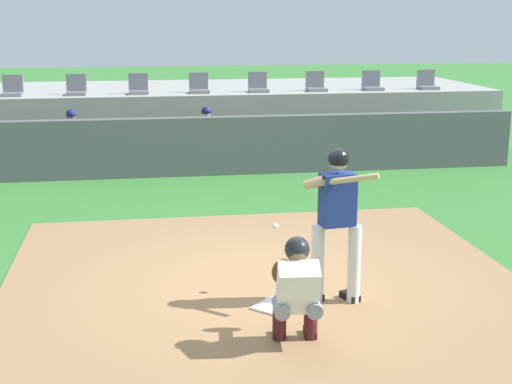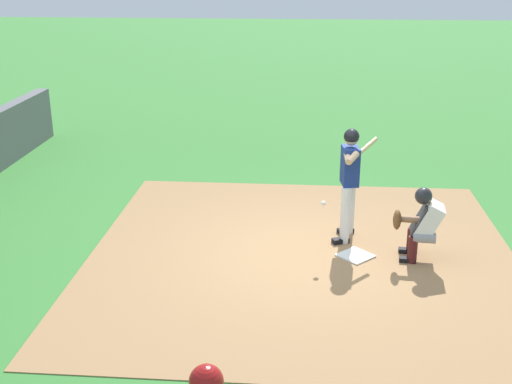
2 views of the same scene
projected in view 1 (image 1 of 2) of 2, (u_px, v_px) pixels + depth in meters
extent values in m
plane|color=#387A33|center=(265.00, 284.00, 9.08)|extent=(80.00, 80.00, 0.00)
cube|color=#9E754C|center=(265.00, 283.00, 9.08)|extent=(6.40, 6.40, 0.01)
cube|color=white|center=(277.00, 307.00, 8.31)|extent=(0.62, 0.62, 0.02)
cylinder|color=silver|center=(318.00, 264.00, 8.43)|extent=(0.15, 0.15, 0.92)
cylinder|color=silver|center=(354.00, 264.00, 8.39)|extent=(0.15, 0.15, 0.92)
cube|color=navy|center=(338.00, 200.00, 8.23)|extent=(0.41, 0.29, 0.60)
sphere|color=tan|center=(339.00, 162.00, 8.13)|extent=(0.21, 0.21, 0.21)
sphere|color=black|center=(339.00, 159.00, 8.12)|extent=(0.24, 0.24, 0.24)
cylinder|color=tan|center=(314.00, 182.00, 8.13)|extent=(0.26, 0.22, 0.17)
cylinder|color=tan|center=(329.00, 180.00, 8.23)|extent=(0.57, 0.13, 0.18)
cylinder|color=tan|center=(341.00, 181.00, 8.00)|extent=(0.74, 0.52, 0.24)
cube|color=black|center=(314.00, 296.00, 8.57)|extent=(0.21, 0.29, 0.09)
cube|color=black|center=(350.00, 297.00, 8.54)|extent=(0.21, 0.29, 0.09)
cylinder|color=gray|center=(281.00, 307.00, 7.27)|extent=(0.19, 0.33, 0.16)
cylinder|color=#4C1919|center=(279.00, 321.00, 7.47)|extent=(0.14, 0.14, 0.42)
cube|color=black|center=(279.00, 334.00, 7.56)|extent=(0.13, 0.25, 0.08)
cylinder|color=gray|center=(313.00, 306.00, 7.29)|extent=(0.19, 0.33, 0.16)
cylinder|color=#4C1919|center=(311.00, 320.00, 7.49)|extent=(0.14, 0.14, 0.42)
cube|color=black|center=(310.00, 333.00, 7.58)|extent=(0.13, 0.25, 0.08)
cube|color=white|center=(298.00, 288.00, 7.18)|extent=(0.44, 0.47, 0.57)
cube|color=#2D2D33|center=(296.00, 283.00, 7.30)|extent=(0.40, 0.29, 0.45)
sphere|color=#996B4C|center=(297.00, 252.00, 7.18)|extent=(0.21, 0.21, 0.21)
sphere|color=#232328|center=(297.00, 249.00, 7.19)|extent=(0.25, 0.25, 0.25)
cylinder|color=#996B4C|center=(291.00, 280.00, 7.40)|extent=(0.14, 0.46, 0.10)
ellipsoid|color=brown|center=(285.00, 272.00, 7.61)|extent=(0.29, 0.15, 0.30)
sphere|color=white|center=(275.00, 226.00, 8.62)|extent=(0.07, 0.07, 0.07)
cube|color=#59595E|center=(212.00, 146.00, 15.18)|extent=(13.00, 0.30, 1.20)
cube|color=olive|center=(207.00, 155.00, 16.23)|extent=(11.80, 0.44, 0.45)
cylinder|color=#939399|center=(66.00, 149.00, 15.47)|extent=(0.15, 0.40, 0.15)
cylinder|color=#939399|center=(66.00, 163.00, 15.34)|extent=(0.13, 0.13, 0.45)
cube|color=maroon|center=(66.00, 172.00, 15.33)|extent=(0.11, 0.24, 0.08)
cylinder|color=#939399|center=(79.00, 149.00, 15.51)|extent=(0.15, 0.40, 0.15)
cylinder|color=#939399|center=(79.00, 163.00, 15.38)|extent=(0.13, 0.13, 0.45)
cube|color=maroon|center=(79.00, 172.00, 15.37)|extent=(0.11, 0.24, 0.08)
cube|color=white|center=(72.00, 134.00, 15.64)|extent=(0.36, 0.22, 0.54)
sphere|color=#996B4C|center=(71.00, 116.00, 15.54)|extent=(0.20, 0.20, 0.20)
sphere|color=navy|center=(71.00, 114.00, 15.53)|extent=(0.22, 0.22, 0.22)
cylinder|color=#996B4C|center=(62.00, 141.00, 15.50)|extent=(0.09, 0.41, 0.22)
cylinder|color=#996B4C|center=(82.00, 140.00, 15.56)|extent=(0.09, 0.41, 0.22)
cylinder|color=#939399|center=(202.00, 145.00, 15.91)|extent=(0.15, 0.40, 0.15)
cylinder|color=#939399|center=(203.00, 159.00, 15.78)|extent=(0.13, 0.13, 0.45)
cube|color=maroon|center=(203.00, 168.00, 15.77)|extent=(0.11, 0.24, 0.08)
cylinder|color=#939399|center=(214.00, 145.00, 15.95)|extent=(0.15, 0.40, 0.15)
cylinder|color=#939399|center=(215.00, 159.00, 15.82)|extent=(0.13, 0.13, 0.45)
cube|color=maroon|center=(215.00, 167.00, 15.81)|extent=(0.11, 0.24, 0.08)
cube|color=white|center=(207.00, 131.00, 16.08)|extent=(0.36, 0.22, 0.54)
sphere|color=beige|center=(206.00, 113.00, 15.98)|extent=(0.20, 0.20, 0.20)
sphere|color=navy|center=(206.00, 111.00, 15.97)|extent=(0.22, 0.22, 0.22)
cylinder|color=beige|center=(198.00, 137.00, 15.94)|extent=(0.09, 0.41, 0.22)
cylinder|color=beige|center=(216.00, 137.00, 16.00)|extent=(0.09, 0.41, 0.22)
cube|color=#9E9E99|center=(195.00, 114.00, 19.38)|extent=(15.00, 4.40, 1.40)
cube|color=slate|center=(12.00, 94.00, 17.01)|extent=(0.46, 0.46, 0.08)
cube|color=slate|center=(13.00, 83.00, 17.14)|extent=(0.46, 0.06, 0.40)
cube|color=slate|center=(76.00, 93.00, 17.23)|extent=(0.46, 0.46, 0.08)
cube|color=slate|center=(76.00, 82.00, 17.37)|extent=(0.46, 0.06, 0.40)
cube|color=slate|center=(139.00, 92.00, 17.45)|extent=(0.46, 0.46, 0.08)
cube|color=slate|center=(138.00, 82.00, 17.59)|extent=(0.46, 0.06, 0.40)
cube|color=slate|center=(199.00, 91.00, 17.67)|extent=(0.46, 0.46, 0.08)
cube|color=slate|center=(199.00, 81.00, 17.81)|extent=(0.46, 0.06, 0.40)
cube|color=slate|center=(259.00, 91.00, 17.90)|extent=(0.46, 0.46, 0.08)
cube|color=slate|center=(257.00, 80.00, 18.03)|extent=(0.46, 0.06, 0.40)
cube|color=slate|center=(317.00, 90.00, 18.12)|extent=(0.46, 0.46, 0.08)
cube|color=slate|center=(315.00, 79.00, 18.25)|extent=(0.46, 0.06, 0.40)
cube|color=slate|center=(373.00, 89.00, 18.34)|extent=(0.46, 0.46, 0.08)
cube|color=slate|center=(371.00, 78.00, 18.48)|extent=(0.46, 0.06, 0.40)
cube|color=slate|center=(428.00, 88.00, 18.56)|extent=(0.46, 0.46, 0.08)
cube|color=slate|center=(426.00, 78.00, 18.70)|extent=(0.46, 0.06, 0.40)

